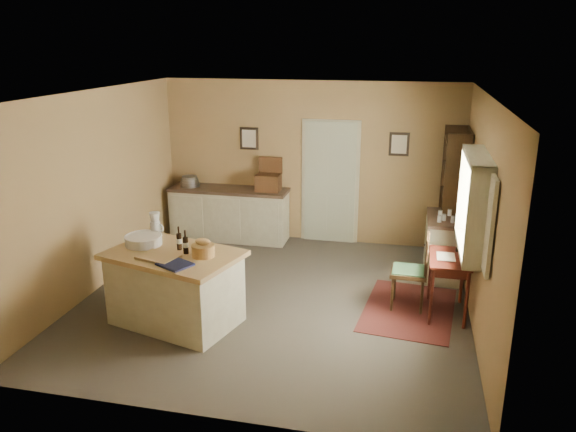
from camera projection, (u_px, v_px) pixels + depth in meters
name	position (u px, v px, depth m)	size (l,w,h in m)	color
ground	(275.00, 300.00, 7.48)	(5.00, 5.00, 0.00)	#4F483D
wall_back	(310.00, 163.00, 9.41)	(5.00, 0.10, 2.70)	#957449
wall_front	(203.00, 283.00, 4.75)	(5.00, 0.10, 2.70)	#957449
wall_left	(95.00, 192.00, 7.60)	(0.10, 5.00, 2.70)	#957449
wall_right	(481.00, 216.00, 6.56)	(0.10, 5.00, 2.70)	#957449
ceiling	(273.00, 94.00, 6.67)	(5.00, 5.00, 0.00)	silver
door	(330.00, 181.00, 9.39)	(0.97, 0.06, 2.11)	#ADB294
framed_prints	(322.00, 141.00, 9.23)	(2.82, 0.02, 0.38)	black
window	(478.00, 204.00, 6.33)	(0.25, 1.99, 1.12)	beige
work_island	(175.00, 285.00, 6.77)	(1.75, 1.37, 1.20)	beige
sideboard	(230.00, 212.00, 9.67)	(2.04, 0.58, 1.18)	beige
rug	(409.00, 309.00, 7.21)	(1.10, 1.60, 0.01)	#501918
writing_desk	(449.00, 265.00, 6.92)	(0.48, 0.79, 0.82)	#3C140D
desk_chair	(409.00, 272.00, 7.16)	(0.45, 0.45, 0.97)	black
right_cabinet	(444.00, 246.00, 8.14)	(0.53, 0.94, 0.99)	beige
shelving_unit	(456.00, 198.00, 8.47)	(0.35, 0.93, 2.07)	black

